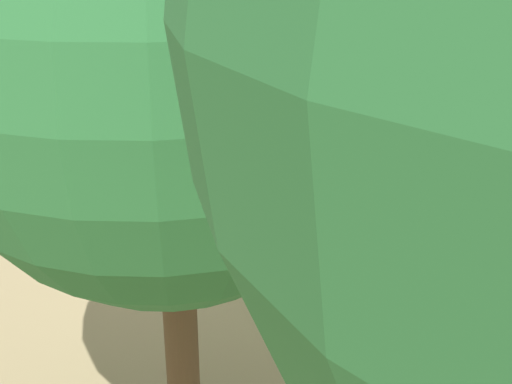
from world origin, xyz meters
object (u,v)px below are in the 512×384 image
object	(u,v)px
oak_tree_near	(167,70)
passenger_car	(334,228)
locomotive	(195,177)
conductor_person	(149,171)
park_bench	(342,144)

from	to	relation	value
oak_tree_near	passenger_car	bearing A→B (deg)	13.69
passenger_car	oak_tree_near	distance (m)	3.79
locomotive	passenger_car	bearing A→B (deg)	-90.00
passenger_car	conductor_person	xyz separation A→B (m)	(-1.05, 1.75, 0.53)
park_bench	oak_tree_near	xyz separation A→B (m)	(-5.52, -2.27, 2.28)
passenger_car	park_bench	distance (m)	3.01
conductor_person	oak_tree_near	xyz separation A→B (m)	(-1.90, -2.47, 1.74)
conductor_person	park_bench	distance (m)	3.67
passenger_car	conductor_person	world-z (taller)	conductor_person
passenger_car	conductor_person	distance (m)	2.11
oak_tree_near	park_bench	bearing A→B (deg)	22.33
park_bench	oak_tree_near	distance (m)	6.39
passenger_car	park_bench	world-z (taller)	passenger_car
conductor_person	oak_tree_near	size ratio (longest dim) A/B	0.40
conductor_person	oak_tree_near	distance (m)	3.57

